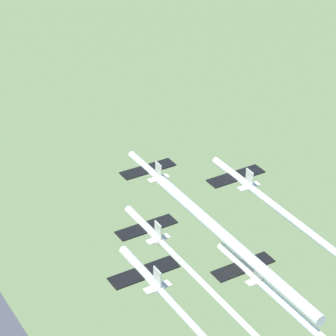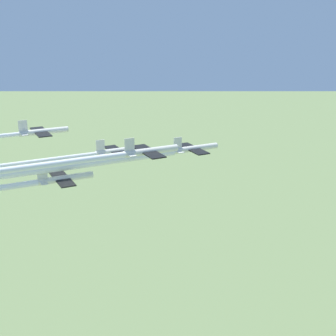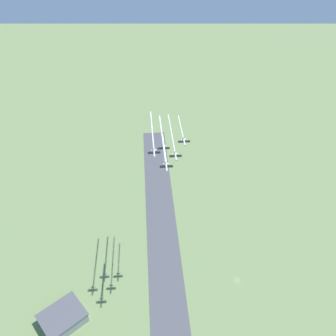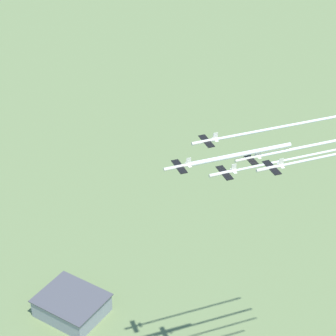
{
  "view_description": "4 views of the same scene",
  "coord_description": "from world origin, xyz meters",
  "px_view_note": "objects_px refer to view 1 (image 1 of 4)",
  "views": [
    {
      "loc": [
        39.03,
        74.44,
        183.3
      ],
      "look_at": [
        -47.51,
        39.17,
        128.54
      ],
      "focal_mm": 85.0,
      "sensor_mm": 36.0,
      "label": 1
    },
    {
      "loc": [
        -80.64,
        108.0,
        148.25
      ],
      "look_at": [
        -45.1,
        36.42,
        122.66
      ],
      "focal_mm": 50.0,
      "sensor_mm": 36.0,
      "label": 2
    },
    {
      "loc": [
        -155.1,
        -84.71,
        245.01
      ],
      "look_at": [
        -51.58,
        31.37,
        128.64
      ],
      "focal_mm": 35.0,
      "sensor_mm": 36.0,
      "label": 3
    },
    {
      "loc": [
        36.2,
        -104.67,
        229.19
      ],
      "look_at": [
        -54.22,
        36.69,
        123.67
      ],
      "focal_mm": 70.0,
      "sensor_mm": 36.0,
      "label": 4
    }
  ],
  "objects_px": {
    "jet_3": "(143,271)",
    "jet_4": "(242,265)",
    "jet_1": "(146,226)",
    "jet_0": "(147,168)",
    "jet_2": "(235,175)"
  },
  "relations": [
    {
      "from": "jet_3",
      "to": "jet_4",
      "type": "bearing_deg",
      "value": -0.0
    },
    {
      "from": "jet_1",
      "to": "jet_4",
      "type": "relative_size",
      "value": 1.0
    },
    {
      "from": "jet_1",
      "to": "jet_3",
      "type": "relative_size",
      "value": 1.0
    },
    {
      "from": "jet_0",
      "to": "jet_1",
      "type": "height_order",
      "value": "jet_0"
    },
    {
      "from": "jet_1",
      "to": "jet_3",
      "type": "bearing_deg",
      "value": -120.47
    },
    {
      "from": "jet_1",
      "to": "jet_3",
      "type": "height_order",
      "value": "jet_3"
    },
    {
      "from": "jet_2",
      "to": "jet_0",
      "type": "bearing_deg",
      "value": 120.47
    },
    {
      "from": "jet_2",
      "to": "jet_1",
      "type": "bearing_deg",
      "value": -180.0
    },
    {
      "from": "jet_2",
      "to": "jet_3",
      "type": "height_order",
      "value": "jet_2"
    },
    {
      "from": "jet_1",
      "to": "jet_2",
      "type": "distance_m",
      "value": 14.08
    },
    {
      "from": "jet_0",
      "to": "jet_2",
      "type": "bearing_deg",
      "value": -59.53
    },
    {
      "from": "jet_1",
      "to": "jet_4",
      "type": "distance_m",
      "value": 13.54
    },
    {
      "from": "jet_1",
      "to": "jet_2",
      "type": "xyz_separation_m",
      "value": [
        -10.92,
        8.22,
        3.38
      ]
    },
    {
      "from": "jet_3",
      "to": "jet_2",
      "type": "bearing_deg",
      "value": 29.54
    },
    {
      "from": "jet_2",
      "to": "jet_3",
      "type": "xyz_separation_m",
      "value": [
        23.37,
        -3.05,
        -0.09
      ]
    }
  ]
}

